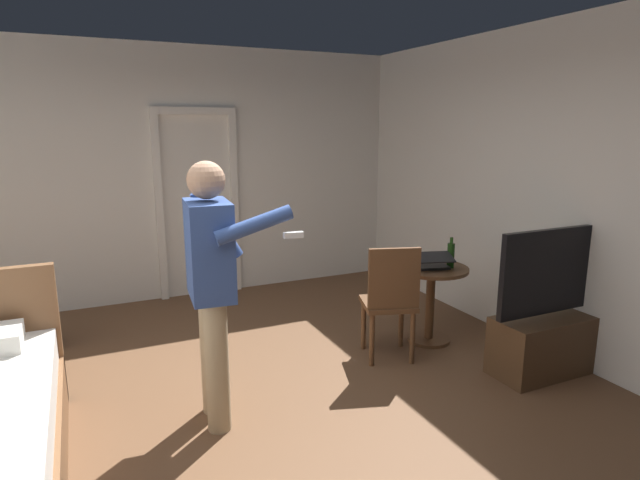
% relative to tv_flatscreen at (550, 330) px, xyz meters
% --- Properties ---
extents(ground_plane, '(6.59, 6.59, 0.00)m').
position_rel_tv_flatscreen_xyz_m(ground_plane, '(-2.51, 0.18, -0.35)').
color(ground_plane, brown).
extents(wall_back, '(5.87, 0.12, 2.79)m').
position_rel_tv_flatscreen_xyz_m(wall_back, '(-2.51, 3.24, 1.04)').
color(wall_back, silver).
rests_on(wall_back, ground_plane).
extents(wall_right, '(0.12, 6.23, 2.79)m').
position_rel_tv_flatscreen_xyz_m(wall_right, '(0.36, 0.18, 1.04)').
color(wall_right, silver).
rests_on(wall_right, ground_plane).
extents(doorway_frame, '(0.93, 0.08, 2.13)m').
position_rel_tv_flatscreen_xyz_m(doorway_frame, '(-2.08, 3.16, 0.87)').
color(doorway_frame, white).
rests_on(doorway_frame, ground_plane).
extents(tv_flatscreen, '(1.14, 0.40, 1.18)m').
position_rel_tv_flatscreen_xyz_m(tv_flatscreen, '(0.00, 0.00, 0.00)').
color(tv_flatscreen, '#4C331E').
rests_on(tv_flatscreen, ground_plane).
extents(side_table, '(0.65, 0.65, 0.70)m').
position_rel_tv_flatscreen_xyz_m(side_table, '(-0.49, 0.90, 0.12)').
color(side_table, brown).
rests_on(side_table, ground_plane).
extents(laptop, '(0.40, 0.41, 0.15)m').
position_rel_tv_flatscreen_xyz_m(laptop, '(-0.54, 0.86, 0.40)').
color(laptop, black).
rests_on(laptop, side_table).
extents(bottle_on_table, '(0.06, 0.06, 0.27)m').
position_rel_tv_flatscreen_xyz_m(bottle_on_table, '(-0.35, 0.82, 0.46)').
color(bottle_on_table, '#1B4112').
rests_on(bottle_on_table, side_table).
extents(wooden_chair, '(0.53, 0.53, 0.99)m').
position_rel_tv_flatscreen_xyz_m(wooden_chair, '(-1.04, 0.72, 0.19)').
color(wooden_chair, brown).
rests_on(wooden_chair, ground_plane).
extents(person_blue_shirt, '(0.66, 0.62, 1.73)m').
position_rel_tv_flatscreen_xyz_m(person_blue_shirt, '(-2.58, 0.41, 0.65)').
color(person_blue_shirt, tan).
rests_on(person_blue_shirt, ground_plane).
extents(suitcase_dark, '(0.59, 0.38, 0.44)m').
position_rel_tv_flatscreen_xyz_m(suitcase_dark, '(-3.85, 2.25, -0.13)').
color(suitcase_dark, black).
rests_on(suitcase_dark, ground_plane).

